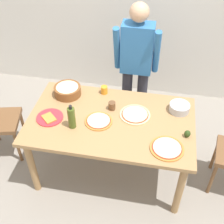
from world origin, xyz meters
The scene contains 14 objects.
ground centered at (0.00, 0.00, 0.00)m, with size 8.00×8.00×0.00m, color gray.
wall_back centered at (0.00, 1.60, 1.30)m, with size 5.60×0.10×2.60m, color silver.
dining_table centered at (0.00, 0.00, 0.67)m, with size 1.60×0.96×0.76m.
person_cook centered at (0.14, 0.76, 0.94)m, with size 0.49×0.25×1.62m.
pizza_raw_on_board centered at (0.22, 0.10, 0.77)m, with size 0.30×0.30×0.02m.
pizza_cooked_on_tray centered at (0.55, -0.28, 0.77)m, with size 0.30×0.30×0.02m.
pizza_second_cooked centered at (-0.11, -0.05, 0.77)m, with size 0.26×0.26×0.02m.
plate_with_slice centered at (-0.59, -0.09, 0.77)m, with size 0.26×0.26×0.02m.
popcorn_bowl centered at (-0.52, 0.30, 0.82)m, with size 0.28×0.28×0.11m.
mixing_bowl_steel centered at (0.64, 0.25, 0.80)m, with size 0.20×0.20×0.08m.
olive_oil_bottle centered at (-0.34, -0.16, 0.87)m, with size 0.07×0.07×0.26m.
cup_orange centered at (-0.15, 0.39, 0.80)m, with size 0.07×0.07×0.09m, color orange.
cup_small_brown centered at (-0.02, 0.15, 0.80)m, with size 0.07×0.07×0.09m, color brown.
avocado centered at (0.72, -0.10, 0.80)m, with size 0.06×0.06×0.07m, color #2D4219.
Camera 1 is at (0.39, -2.04, 2.69)m, focal length 47.22 mm.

